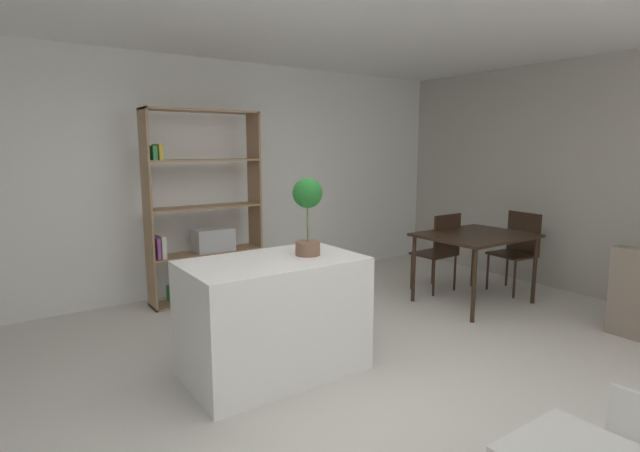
# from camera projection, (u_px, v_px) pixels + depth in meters

# --- Properties ---
(ground_plane) EXTENTS (10.26, 10.26, 0.00)m
(ground_plane) POSITION_uv_depth(u_px,v_px,m) (345.00, 382.00, 3.60)
(ground_plane) COLOR beige
(back_partition) EXTENTS (7.45, 0.06, 2.76)m
(back_partition) POSITION_uv_depth(u_px,v_px,m) (197.00, 178.00, 5.72)
(back_partition) COLOR white
(back_partition) RESTS_ON ground_plane
(right_partition_gray) EXTENTS (0.06, 5.84, 2.76)m
(right_partition_gray) POSITION_uv_depth(u_px,v_px,m) (604.00, 179.00, 5.46)
(right_partition_gray) COLOR #B2ADA3
(right_partition_gray) RESTS_ON ground_plane
(kitchen_island) EXTENTS (1.33, 0.79, 0.90)m
(kitchen_island) POSITION_uv_depth(u_px,v_px,m) (274.00, 316.00, 3.71)
(kitchen_island) COLOR white
(kitchen_island) RESTS_ON ground_plane
(potted_plant_on_island) EXTENTS (0.23, 0.23, 0.60)m
(potted_plant_on_island) POSITION_uv_depth(u_px,v_px,m) (308.00, 207.00, 3.72)
(potted_plant_on_island) COLOR brown
(potted_plant_on_island) RESTS_ON kitchen_island
(open_bookshelf) EXTENTS (1.28, 0.32, 2.14)m
(open_bookshelf) POSITION_uv_depth(u_px,v_px,m) (203.00, 219.00, 5.45)
(open_bookshelf) COLOR #997551
(open_bookshelf) RESTS_ON ground_plane
(child_chair_right) EXTENTS (0.33, 0.33, 0.56)m
(child_chair_right) POSITION_uv_depth(u_px,v_px,m) (633.00, 448.00, 2.31)
(child_chair_right) COLOR silver
(child_chair_right) RESTS_ON ground_plane
(dining_table) EXTENTS (1.18, 0.94, 0.79)m
(dining_table) POSITION_uv_depth(u_px,v_px,m) (475.00, 240.00, 5.36)
(dining_table) COLOR black
(dining_table) RESTS_ON ground_plane
(dining_chair_far) EXTENTS (0.46, 0.42, 0.96)m
(dining_chair_far) POSITION_uv_depth(u_px,v_px,m) (441.00, 246.00, 5.79)
(dining_chair_far) COLOR black
(dining_chair_far) RESTS_ON ground_plane
(dining_chair_window_side) EXTENTS (0.45, 0.50, 0.96)m
(dining_chair_window_side) POSITION_uv_depth(u_px,v_px,m) (518.00, 245.00, 5.83)
(dining_chair_window_side) COLOR black
(dining_chair_window_side) RESTS_ON ground_plane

